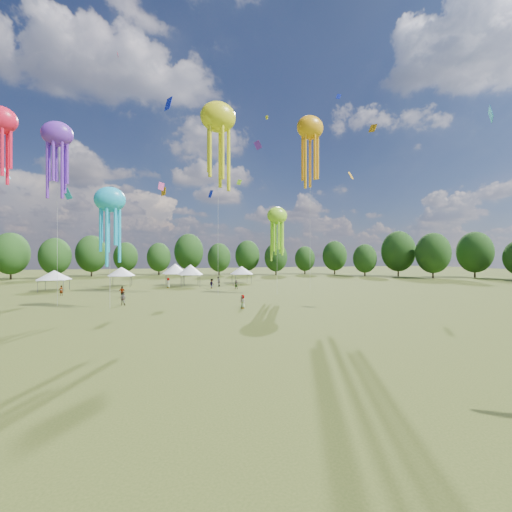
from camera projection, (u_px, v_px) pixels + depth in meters
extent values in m
plane|color=#384416|center=(272.00, 422.00, 11.71)|extent=(300.00, 300.00, 0.00)
imported|color=gray|center=(123.00, 299.00, 39.54)|extent=(0.96, 0.86, 1.63)
imported|color=gray|center=(168.00, 283.00, 61.10)|extent=(0.73, 0.99, 1.85)
imported|color=gray|center=(218.00, 282.00, 63.67)|extent=(1.05, 1.15, 1.93)
imported|color=gray|center=(212.00, 284.00, 60.01)|extent=(1.29, 1.23, 1.76)
imported|color=gray|center=(122.00, 292.00, 46.64)|extent=(1.00, 0.55, 1.62)
imported|color=gray|center=(236.00, 285.00, 58.98)|extent=(1.48, 0.59, 1.56)
imported|color=gray|center=(61.00, 291.00, 48.89)|extent=(0.67, 0.66, 1.56)
imported|color=gray|center=(243.00, 302.00, 37.29)|extent=(0.75, 0.88, 1.53)
cylinder|color=#47474C|center=(38.00, 287.00, 53.25)|extent=(0.08, 0.08, 1.86)
cylinder|color=#47474C|center=(45.00, 285.00, 56.86)|extent=(0.08, 0.08, 1.86)
cylinder|color=#47474C|center=(63.00, 286.00, 54.30)|extent=(0.08, 0.08, 1.86)
cylinder|color=#47474C|center=(69.00, 284.00, 57.91)|extent=(0.08, 0.08, 1.86)
cube|color=white|center=(54.00, 280.00, 55.58)|extent=(4.16, 4.16, 0.10)
cone|color=white|center=(54.00, 275.00, 55.58)|extent=(5.41, 5.41, 1.59)
cylinder|color=#47474C|center=(110.00, 282.00, 61.89)|extent=(0.08, 0.08, 2.00)
cylinder|color=#47474C|center=(113.00, 281.00, 65.32)|extent=(0.08, 0.08, 2.00)
cylinder|color=#47474C|center=(130.00, 282.00, 62.89)|extent=(0.08, 0.08, 2.00)
cylinder|color=#47474C|center=(132.00, 280.00, 66.31)|extent=(0.08, 0.08, 2.00)
cube|color=white|center=(121.00, 276.00, 64.10)|extent=(3.97, 3.97, 0.10)
cone|color=white|center=(121.00, 271.00, 64.10)|extent=(5.16, 5.16, 1.72)
cylinder|color=#47474C|center=(166.00, 281.00, 63.64)|extent=(0.08, 0.08, 2.34)
cylinder|color=#47474C|center=(166.00, 279.00, 67.01)|extent=(0.08, 0.08, 2.34)
cylinder|color=#47474C|center=(184.00, 280.00, 64.62)|extent=(0.08, 0.08, 2.34)
cylinder|color=#47474C|center=(183.00, 279.00, 67.98)|extent=(0.08, 0.08, 2.34)
cube|color=white|center=(175.00, 274.00, 65.81)|extent=(3.90, 3.90, 0.10)
cone|color=white|center=(175.00, 269.00, 65.81)|extent=(5.07, 5.07, 2.00)
cylinder|color=#47474C|center=(182.00, 282.00, 61.49)|extent=(0.08, 0.08, 2.27)
cylinder|color=#47474C|center=(181.00, 280.00, 64.73)|extent=(0.08, 0.08, 2.27)
cylinder|color=#47474C|center=(200.00, 281.00, 62.43)|extent=(0.08, 0.08, 2.27)
cylinder|color=#47474C|center=(198.00, 280.00, 65.67)|extent=(0.08, 0.08, 2.27)
cube|color=white|center=(190.00, 275.00, 63.58)|extent=(3.77, 3.77, 0.10)
cone|color=white|center=(190.00, 269.00, 63.58)|extent=(4.90, 4.90, 1.94)
cylinder|color=#47474C|center=(235.00, 280.00, 68.92)|extent=(0.08, 0.08, 1.96)
cylinder|color=#47474C|center=(232.00, 278.00, 72.28)|extent=(0.08, 0.08, 1.96)
cylinder|color=#47474C|center=(251.00, 279.00, 69.89)|extent=(0.08, 0.08, 1.96)
cylinder|color=#47474C|center=(247.00, 278.00, 73.26)|extent=(0.08, 0.08, 1.96)
cube|color=white|center=(242.00, 274.00, 71.09)|extent=(3.90, 3.90, 0.10)
cone|color=white|center=(242.00, 270.00, 71.09)|extent=(5.08, 5.08, 1.68)
ellipsoid|color=purple|center=(57.00, 134.00, 39.00)|extent=(3.52, 2.47, 3.00)
cylinder|color=beige|center=(57.00, 220.00, 39.01)|extent=(0.03, 0.03, 20.66)
ellipsoid|color=yellow|center=(218.00, 117.00, 49.21)|extent=(5.42, 3.79, 4.61)
cylinder|color=beige|center=(218.00, 206.00, 49.22)|extent=(0.03, 0.03, 27.06)
ellipsoid|color=#95E425|center=(277.00, 216.00, 50.92)|extent=(3.23, 2.26, 2.74)
cylinder|color=beige|center=(277.00, 255.00, 50.93)|extent=(0.03, 0.03, 12.33)
ellipsoid|color=#1AB1DE|center=(110.00, 200.00, 36.64)|extent=(3.37, 2.36, 2.86)
cylinder|color=beige|center=(110.00, 254.00, 36.65)|extent=(0.03, 0.03, 12.37)
ellipsoid|color=orange|center=(310.00, 128.00, 59.18)|extent=(5.06, 3.54, 4.30)
cylinder|color=beige|center=(310.00, 208.00, 59.19)|extent=(0.03, 0.03, 29.40)
cube|color=#FF1638|center=(225.00, 109.00, 51.34)|extent=(0.76, 0.60, 1.12)
cube|color=orange|center=(164.00, 192.00, 76.66)|extent=(1.06, 1.58, 2.17)
cube|color=yellow|center=(267.00, 117.00, 71.96)|extent=(0.61, 0.60, 0.85)
cube|color=#192CE3|center=(211.00, 194.00, 63.10)|extent=(0.88, 1.20, 1.65)
cube|color=#1AB1DE|center=(491.00, 114.00, 32.51)|extent=(0.95, 1.27, 1.72)
cube|color=#FF1638|center=(118.00, 55.00, 66.96)|extent=(0.25, 0.86, 1.02)
cube|color=orange|center=(373.00, 128.00, 49.00)|extent=(0.98, 0.94, 1.41)
cube|color=#192CE3|center=(168.00, 104.00, 52.26)|extent=(1.33, 1.65, 2.23)
cube|color=#1AB1DE|center=(67.00, 194.00, 66.17)|extent=(2.14, 1.77, 2.25)
cube|color=purple|center=(258.00, 145.00, 70.47)|extent=(1.76, 0.96, 2.02)
cube|color=orange|center=(351.00, 176.00, 72.28)|extent=(1.90, 1.22, 2.00)
cube|color=#95E425|center=(239.00, 182.00, 82.25)|extent=(1.38, 0.71, 1.62)
cube|color=#192CE3|center=(339.00, 96.00, 51.31)|extent=(0.82, 0.40, 0.98)
cube|color=#1AB1DE|center=(7.00, 173.00, 57.61)|extent=(1.32, 2.42, 2.40)
cube|color=#D63F8E|center=(161.00, 186.00, 56.45)|extent=(1.15, 0.61, 1.51)
cylinder|color=#38281C|center=(11.00, 273.00, 82.46)|extent=(0.44, 0.44, 3.41)
ellipsoid|color=#1F4115|center=(11.00, 253.00, 82.46)|extent=(8.53, 8.53, 10.66)
cylinder|color=#38281C|center=(55.00, 273.00, 84.82)|extent=(0.44, 0.44, 3.07)
ellipsoid|color=#1F4115|center=(55.00, 256.00, 84.82)|extent=(7.66, 7.66, 9.58)
cylinder|color=#38281C|center=(92.00, 271.00, 94.78)|extent=(0.44, 0.44, 3.43)
ellipsoid|color=#1F4115|center=(92.00, 254.00, 94.78)|extent=(8.58, 8.58, 10.73)
cylinder|color=#38281C|center=(126.00, 270.00, 102.62)|extent=(0.44, 0.44, 2.95)
ellipsoid|color=#1F4115|center=(126.00, 257.00, 102.62)|extent=(7.37, 7.37, 9.21)
cylinder|color=#38281C|center=(159.00, 270.00, 101.69)|extent=(0.44, 0.44, 2.89)
ellipsoid|color=#1F4115|center=(159.00, 257.00, 101.68)|extent=(7.23, 7.23, 9.04)
cylinder|color=#38281C|center=(189.00, 268.00, 108.62)|extent=(0.44, 0.44, 3.84)
ellipsoid|color=#1F4115|center=(189.00, 252.00, 108.62)|extent=(9.60, 9.60, 11.99)
cylinder|color=#38281C|center=(219.00, 271.00, 100.32)|extent=(0.44, 0.44, 2.84)
ellipsoid|color=#1F4115|center=(219.00, 257.00, 100.32)|extent=(7.11, 7.11, 8.89)
cylinder|color=#38281C|center=(247.00, 269.00, 105.53)|extent=(0.44, 0.44, 3.16)
ellipsoid|color=#1F4115|center=(247.00, 255.00, 105.53)|extent=(7.91, 7.91, 9.88)
cylinder|color=#38281C|center=(276.00, 270.00, 102.18)|extent=(0.44, 0.44, 2.88)
ellipsoid|color=#1F4115|center=(276.00, 257.00, 102.17)|extent=(7.21, 7.21, 9.01)
cylinder|color=#38281C|center=(305.00, 270.00, 107.07)|extent=(0.44, 0.44, 2.63)
ellipsoid|color=#1F4115|center=(305.00, 259.00, 107.07)|extent=(6.57, 6.57, 8.22)
cylinder|color=#38281C|center=(335.00, 269.00, 106.21)|extent=(0.44, 0.44, 3.13)
ellipsoid|color=#1F4115|center=(335.00, 256.00, 106.21)|extent=(7.81, 7.81, 9.77)
cylinder|color=#38281C|center=(365.00, 272.00, 95.64)|extent=(0.44, 0.44, 2.72)
ellipsoid|color=#1F4115|center=(365.00, 258.00, 95.63)|extent=(6.80, 6.80, 8.50)
cylinder|color=#38281C|center=(398.00, 270.00, 95.46)|extent=(0.44, 0.44, 3.81)
ellipsoid|color=#1F4115|center=(398.00, 251.00, 95.46)|extent=(9.52, 9.52, 11.90)
cylinder|color=#38281C|center=(433.00, 272.00, 87.71)|extent=(0.44, 0.44, 3.51)
ellipsoid|color=#1F4115|center=(433.00, 253.00, 87.70)|extent=(8.78, 8.78, 10.97)
cylinder|color=#38281C|center=(475.00, 271.00, 89.81)|extent=(0.44, 0.44, 3.64)
ellipsoid|color=#1F4115|center=(475.00, 252.00, 89.81)|extent=(9.10, 9.10, 11.37)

